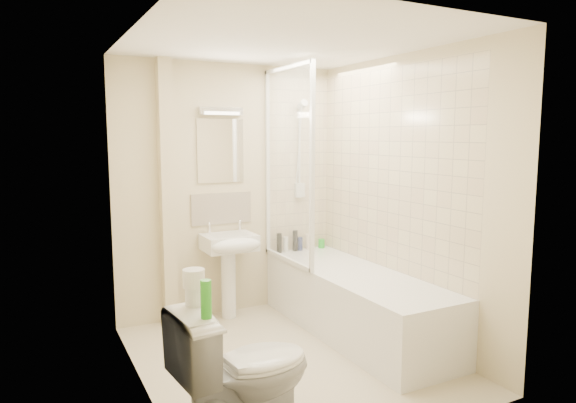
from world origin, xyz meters
TOP-DOWN VIEW (x-y plane):
  - floor at (0.00, 0.00)m, footprint 2.50×2.50m
  - wall_back at (0.00, 1.25)m, footprint 2.20×0.02m
  - wall_left at (-1.10, 0.00)m, footprint 0.02×2.50m
  - wall_right at (1.10, 0.00)m, footprint 0.02×2.50m
  - ceiling at (0.00, 0.00)m, footprint 2.20×2.50m
  - tile_back at (0.75, 1.24)m, footprint 0.70×0.01m
  - tile_right at (1.09, 0.20)m, footprint 0.01×2.10m
  - pipe_boxing at (-0.62, 1.19)m, footprint 0.12×0.12m
  - splashback at (-0.09, 1.24)m, footprint 0.60×0.02m
  - mirror at (-0.09, 1.24)m, footprint 0.46×0.01m
  - strip_light at (-0.09, 1.22)m, footprint 0.42×0.07m
  - bathtub at (0.75, 0.20)m, footprint 0.70×2.10m
  - shower_screen at (0.40, 0.80)m, footprint 0.04×0.92m
  - shower_fixture at (0.75, 1.19)m, footprint 0.10×0.16m
  - pedestal_sink at (-0.09, 1.01)m, footprint 0.48×0.45m
  - bottle_black_a at (0.49, 1.16)m, footprint 0.05×0.05m
  - bottle_white_a at (0.56, 1.16)m, footprint 0.05×0.05m
  - bottle_black_b at (0.67, 1.16)m, footprint 0.05×0.05m
  - bottle_blue at (0.73, 1.16)m, footprint 0.05×0.05m
  - bottle_cream at (0.83, 1.16)m, footprint 0.06×0.06m
  - bottle_white_b at (0.86, 1.16)m, footprint 0.05×0.05m
  - bottle_green at (0.99, 1.16)m, footprint 0.07×0.07m
  - toilet at (-0.72, -0.83)m, footprint 0.62×0.89m
  - toilet_roll_lower at (-0.97, -0.75)m, footprint 0.11×0.11m
  - toilet_roll_upper at (-0.98, -0.77)m, footprint 0.12×0.12m
  - green_bottle at (-0.98, -0.97)m, footprint 0.06×0.06m

SIDE VIEW (x-z plane):
  - floor at x=0.00m, z-range 0.00..0.00m
  - bathtub at x=0.75m, z-range 0.01..0.56m
  - toilet at x=-0.72m, z-range 0.00..0.81m
  - bottle_green at x=0.99m, z-range 0.55..0.64m
  - bottle_white_b at x=0.86m, z-range 0.55..0.67m
  - bottle_blue at x=0.73m, z-range 0.55..0.68m
  - bottle_white_a at x=0.56m, z-range 0.55..0.71m
  - bottle_cream at x=0.83m, z-range 0.55..0.71m
  - pedestal_sink at x=-0.09m, z-range 0.19..1.11m
  - bottle_black_a at x=0.49m, z-range 0.55..0.75m
  - bottle_black_b at x=0.67m, z-range 0.55..0.76m
  - toilet_roll_lower at x=-0.97m, z-range 0.81..0.92m
  - green_bottle at x=-0.98m, z-range 0.81..1.01m
  - toilet_roll_upper at x=-0.98m, z-range 0.92..1.02m
  - splashback at x=-0.09m, z-range 0.88..1.18m
  - wall_back at x=0.00m, z-range 0.00..2.40m
  - wall_left at x=-1.10m, z-range 0.00..2.40m
  - wall_right at x=1.10m, z-range 0.00..2.40m
  - pipe_boxing at x=-0.62m, z-range 0.00..2.40m
  - tile_back at x=0.75m, z-range 0.55..2.30m
  - tile_right at x=1.09m, z-range 0.55..2.30m
  - shower_screen at x=0.40m, z-range 0.55..2.35m
  - shower_fixture at x=0.75m, z-range 1.05..2.04m
  - mirror at x=-0.09m, z-range 1.28..1.88m
  - strip_light at x=-0.09m, z-range 1.92..1.98m
  - ceiling at x=0.00m, z-range 2.39..2.41m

